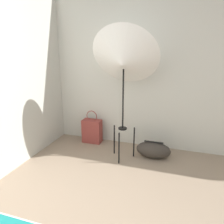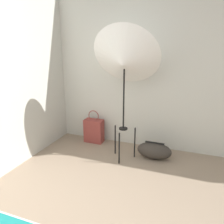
# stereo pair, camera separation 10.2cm
# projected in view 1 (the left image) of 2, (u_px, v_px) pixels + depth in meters

# --- Properties ---
(wall_back) EXTENTS (8.00, 0.05, 2.60)m
(wall_back) POSITION_uv_depth(u_px,v_px,m) (134.00, 65.00, 3.37)
(wall_back) COLOR beige
(wall_back) RESTS_ON ground_plane
(photo_umbrella) EXTENTS (0.92, 0.69, 1.86)m
(photo_umbrella) POSITION_uv_depth(u_px,v_px,m) (124.00, 61.00, 2.84)
(photo_umbrella) COLOR black
(photo_umbrella) RESTS_ON ground_plane
(tote_bag) EXTENTS (0.32, 0.17, 0.56)m
(tote_bag) POSITION_uv_depth(u_px,v_px,m) (92.00, 131.00, 3.72)
(tote_bag) COLOR brown
(tote_bag) RESTS_ON ground_plane
(duffel_bag) EXTENTS (0.50, 0.24, 0.25)m
(duffel_bag) POSITION_uv_depth(u_px,v_px,m) (153.00, 150.00, 3.20)
(duffel_bag) COLOR #332D28
(duffel_bag) RESTS_ON ground_plane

